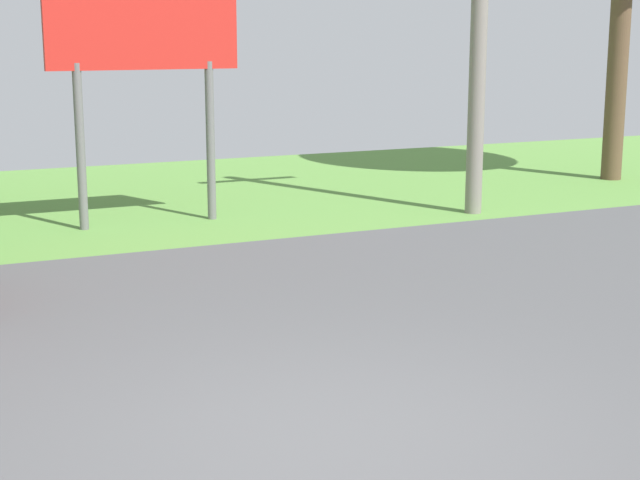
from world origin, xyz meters
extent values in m
cube|color=#4C4C4F|center=(0.00, 2.00, -0.05)|extent=(40.00, 8.00, 0.10)
cube|color=#5A8D3E|center=(0.00, 10.00, -0.05)|extent=(40.00, 8.00, 0.10)
cylinder|color=slate|center=(-0.03, 7.66, 1.10)|extent=(0.12, 0.12, 2.20)
cylinder|color=slate|center=(1.77, 7.66, 1.10)|extent=(0.12, 0.12, 2.20)
cube|color=red|center=(0.87, 7.66, 2.80)|extent=(2.60, 0.10, 1.40)
cylinder|color=brown|center=(9.54, 8.32, 2.30)|extent=(0.36, 0.36, 4.59)
camera|label=1|loc=(-2.57, -5.35, 2.58)|focal=54.99mm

